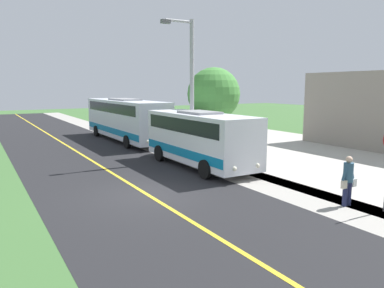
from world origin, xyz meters
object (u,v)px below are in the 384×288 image
(shuttle_bus_front, at_px, (199,136))
(transit_bus_rear, at_px, (125,118))
(tree_curbside, at_px, (214,94))
(pedestrian_with_bags, at_px, (348,179))
(street_light_pole, at_px, (190,84))

(shuttle_bus_front, bearing_deg, transit_bus_rear, -90.40)
(shuttle_bus_front, height_order, transit_bus_rear, transit_bus_rear)
(transit_bus_rear, distance_m, tree_curbside, 8.76)
(transit_bus_rear, height_order, pedestrian_with_bags, transit_bus_rear)
(shuttle_bus_front, xyz_separation_m, transit_bus_rear, (-0.08, -11.11, 0.18))
(pedestrian_with_bags, xyz_separation_m, street_light_pole, (0.66, -9.86, 3.33))
(shuttle_bus_front, relative_size, street_light_pole, 1.01)
(transit_bus_rear, xyz_separation_m, tree_curbside, (-2.85, 8.06, 1.91))
(shuttle_bus_front, bearing_deg, pedestrian_with_bags, 97.38)
(shuttle_bus_front, relative_size, transit_bus_rear, 0.67)
(street_light_pole, bearing_deg, shuttle_bus_front, 76.45)
(transit_bus_rear, height_order, street_light_pole, street_light_pole)
(shuttle_bus_front, bearing_deg, tree_curbside, -133.85)
(shuttle_bus_front, distance_m, tree_curbside, 4.72)
(street_light_pole, distance_m, tree_curbside, 2.94)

